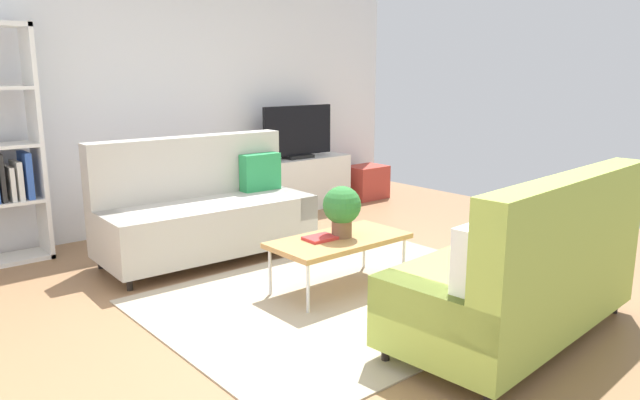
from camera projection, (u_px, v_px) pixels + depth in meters
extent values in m
plane|color=#936B47|center=(333.00, 293.00, 4.64)|extent=(7.68, 7.68, 0.00)
cube|color=silver|center=(162.00, 94.00, 6.43)|extent=(6.40, 0.12, 2.90)
cube|color=tan|center=(351.00, 297.00, 4.55)|extent=(2.90, 2.20, 0.01)
cube|color=#B2ADA3|center=(207.00, 225.00, 5.42)|extent=(1.93, 0.90, 0.44)
cube|color=#B2ADA3|center=(189.00, 166.00, 5.56)|extent=(1.91, 0.26, 0.56)
cube|color=#B2ADA3|center=(284.00, 201.00, 5.91)|extent=(0.23, 0.85, 0.22)
cube|color=#B2ADA3|center=(113.00, 228.00, 4.89)|extent=(0.23, 0.85, 0.22)
cylinder|color=black|center=(306.00, 245.00, 5.75)|extent=(0.05, 0.05, 0.10)
cylinder|color=black|center=(130.00, 284.00, 4.70)|extent=(0.05, 0.05, 0.10)
cylinder|color=black|center=(267.00, 230.00, 6.27)|extent=(0.05, 0.05, 0.10)
cylinder|color=black|center=(101.00, 263.00, 5.22)|extent=(0.05, 0.05, 0.10)
cube|color=#288C4C|center=(260.00, 172.00, 5.85)|extent=(0.40, 0.15, 0.36)
cube|color=#A3BC4C|center=(513.00, 289.00, 3.85)|extent=(1.96, 0.99, 0.44)
cube|color=#A3BC4C|center=(569.00, 222.00, 3.52)|extent=(1.91, 0.35, 0.56)
cube|color=#A3BC4C|center=(438.00, 309.00, 3.24)|extent=(0.26, 0.85, 0.22)
cube|color=#A3BC4C|center=(571.00, 246.00, 4.41)|extent=(0.26, 0.85, 0.22)
cylinder|color=black|center=(385.00, 354.00, 3.54)|extent=(0.05, 0.05, 0.10)
cylinder|color=black|center=(525.00, 282.00, 4.74)|extent=(0.05, 0.05, 0.10)
cylinder|color=black|center=(488.00, 397.00, 3.07)|extent=(0.05, 0.05, 0.10)
cylinder|color=black|center=(614.00, 306.00, 4.26)|extent=(0.05, 0.05, 0.10)
cube|color=white|center=(482.00, 256.00, 3.20)|extent=(0.41, 0.17, 0.36)
cube|color=#D84C33|center=(522.00, 240.00, 3.51)|extent=(0.41, 0.17, 0.36)
cube|color=#B7844C|center=(339.00, 240.00, 4.65)|extent=(1.10, 0.56, 0.04)
cylinder|color=silver|center=(270.00, 272.00, 4.55)|extent=(0.02, 0.02, 0.38)
cylinder|color=silver|center=(364.00, 248.00, 5.18)|extent=(0.02, 0.02, 0.38)
cylinder|color=silver|center=(308.00, 289.00, 4.21)|extent=(0.02, 0.02, 0.38)
cylinder|color=silver|center=(404.00, 260.00, 4.84)|extent=(0.02, 0.02, 0.38)
cube|color=silver|center=(297.00, 184.00, 7.40)|extent=(1.40, 0.44, 0.64)
cube|color=black|center=(298.00, 157.00, 7.32)|extent=(0.36, 0.20, 0.04)
cube|color=black|center=(298.00, 130.00, 7.25)|extent=(1.00, 0.05, 0.60)
cube|color=white|center=(37.00, 143.00, 5.39)|extent=(0.04, 0.36, 2.10)
cube|color=silver|center=(9.00, 183.00, 5.30)|extent=(0.04, 0.29, 0.30)
cube|color=silver|center=(17.00, 180.00, 5.34)|extent=(0.04, 0.29, 0.35)
cube|color=#3359B2|center=(26.00, 175.00, 5.38)|extent=(0.06, 0.29, 0.42)
cube|color=#B2382D|center=(366.00, 182.00, 8.04)|extent=(0.52, 0.40, 0.44)
cylinder|color=brown|center=(342.00, 228.00, 4.66)|extent=(0.16, 0.16, 0.14)
sphere|color=#2D7233|center=(342.00, 205.00, 4.62)|extent=(0.30, 0.30, 0.30)
cube|color=red|center=(320.00, 238.00, 4.60)|extent=(0.25, 0.19, 0.02)
cylinder|color=#B24C4C|center=(255.00, 155.00, 6.99)|extent=(0.14, 0.14, 0.17)
cylinder|color=silver|center=(274.00, 155.00, 7.05)|extent=(0.05, 0.05, 0.16)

